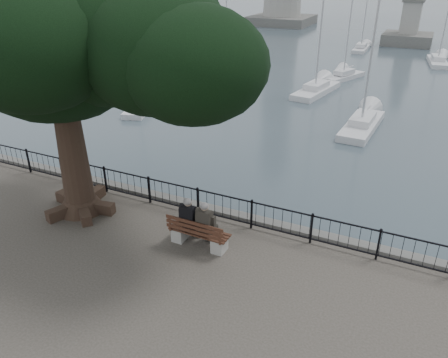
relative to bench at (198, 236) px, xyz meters
The scene contains 14 objects.
harbor 2.32m from the bench, 87.69° to the left, with size 260.00×260.00×1.20m.
railing 1.67m from the bench, 86.99° to the left, with size 22.06×0.06×1.00m.
bench is the anchor object (origin of this frame).
person_left 0.52m from the bench, 159.86° to the left, with size 0.48×0.80×1.62m.
person_right 0.48m from the bench, 22.99° to the left, with size 0.48×0.80×1.62m.
tree 6.91m from the bench, behind, with size 11.19×7.81×9.14m.
lion_monument 49.14m from the bench, 87.57° to the left, with size 5.58×5.58×8.33m.
sailboat_a 18.00m from the bench, 130.75° to the left, with size 2.71×4.91×9.45m.
sailboat_b 22.74m from the bench, 95.37° to the left, with size 2.51×5.97×11.53m.
sailboat_c 16.18m from the bench, 81.56° to the left, with size 1.89×5.80×11.49m.
sailboat_e 34.71m from the bench, 113.51° to the left, with size 2.78×5.40×10.71m.
sailboat_f 28.23m from the bench, 92.40° to the left, with size 2.90×4.80×9.97m.
sailboat_g 38.77m from the bench, 81.31° to the left, with size 2.22×5.64×9.87m.
sailboat_h 42.60m from the bench, 92.93° to the left, with size 1.39×4.78×10.57m.
Camera 1 is at (5.44, -8.98, 7.91)m, focal length 35.00 mm.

